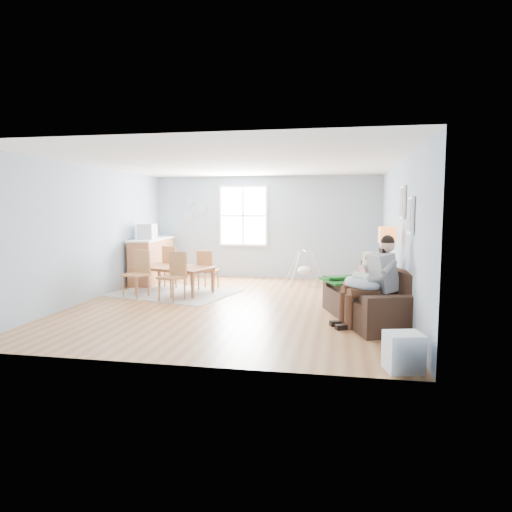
% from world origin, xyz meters
% --- Properties ---
extents(room, '(8.40, 9.40, 3.90)m').
position_xyz_m(room, '(0.00, 0.00, 2.42)').
color(room, '#965A35').
extents(window, '(1.32, 0.08, 1.62)m').
position_xyz_m(window, '(-0.60, 3.46, 1.65)').
color(window, white).
rests_on(window, room).
extents(pictures, '(0.05, 1.34, 0.74)m').
position_xyz_m(pictures, '(2.97, -1.05, 1.85)').
color(pictures, white).
rests_on(pictures, room).
extents(wall_plates, '(0.67, 0.02, 0.66)m').
position_xyz_m(wall_plates, '(-2.00, 3.47, 1.83)').
color(wall_plates, '#A1B7C1').
rests_on(wall_plates, room).
extents(sofa, '(1.58, 2.37, 0.88)m').
position_xyz_m(sofa, '(2.51, -0.86, 0.31)').
color(sofa, black).
rests_on(sofa, room).
extents(green_throw, '(1.24, 1.14, 0.04)m').
position_xyz_m(green_throw, '(2.20, -0.20, 0.56)').
color(green_throw, '#135619').
rests_on(green_throw, sofa).
extents(beige_pillow, '(0.35, 0.54, 0.53)m').
position_xyz_m(beige_pillow, '(2.54, -0.24, 0.80)').
color(beige_pillow, beige).
rests_on(beige_pillow, sofa).
extents(father, '(1.08, 0.77, 1.44)m').
position_xyz_m(father, '(2.48, -1.20, 0.77)').
color(father, gray).
rests_on(father, sofa).
extents(nursing_pillow, '(0.75, 0.74, 0.23)m').
position_xyz_m(nursing_pillow, '(2.32, -1.25, 0.68)').
color(nursing_pillow, '#A7BED1').
rests_on(nursing_pillow, father).
extents(infant, '(0.32, 0.38, 0.15)m').
position_xyz_m(infant, '(2.30, -1.22, 0.78)').
color(infant, silver).
rests_on(infant, nursing_pillow).
extents(toddler, '(0.58, 0.40, 0.86)m').
position_xyz_m(toddler, '(2.37, -0.69, 0.74)').
color(toddler, silver).
rests_on(toddler, sofa).
extents(floor_lamp, '(0.31, 0.31, 1.54)m').
position_xyz_m(floor_lamp, '(2.77, -0.34, 1.27)').
color(floor_lamp, black).
rests_on(floor_lamp, room).
extents(storage_cube, '(0.47, 0.44, 0.44)m').
position_xyz_m(storage_cube, '(2.69, -3.20, 0.22)').
color(storage_cube, white).
rests_on(storage_cube, room).
extents(rug, '(2.92, 2.49, 0.01)m').
position_xyz_m(rug, '(-1.60, 0.87, 0.01)').
color(rug, gray).
rests_on(rug, room).
extents(dining_table, '(1.87, 1.39, 0.59)m').
position_xyz_m(dining_table, '(-1.60, 0.87, 0.29)').
color(dining_table, brown).
rests_on(dining_table, rug).
extents(chair_sw, '(0.55, 0.55, 0.98)m').
position_xyz_m(chair_sw, '(-2.19, 0.39, 0.56)').
color(chair_sw, olive).
rests_on(chair_sw, rug).
extents(chair_se, '(0.56, 0.56, 0.98)m').
position_xyz_m(chair_se, '(-1.31, 0.16, 0.56)').
color(chair_se, olive).
rests_on(chair_se, rug).
extents(chair_nw, '(0.57, 0.57, 0.97)m').
position_xyz_m(chair_nw, '(-1.89, 1.58, 0.56)').
color(chair_nw, olive).
rests_on(chair_nw, rug).
extents(chair_ne, '(0.47, 0.47, 0.90)m').
position_xyz_m(chair_ne, '(-1.00, 1.36, 0.51)').
color(chair_ne, olive).
rests_on(chair_ne, rug).
extents(counter, '(0.71, 2.00, 1.10)m').
position_xyz_m(counter, '(-2.70, 2.27, 0.56)').
color(counter, brown).
rests_on(counter, room).
extents(monitor, '(0.40, 0.38, 0.37)m').
position_xyz_m(monitor, '(-2.66, 1.90, 1.29)').
color(monitor, '#B5B5BA').
rests_on(monitor, counter).
extents(baby_swing, '(1.00, 1.01, 0.84)m').
position_xyz_m(baby_swing, '(1.13, 2.43, 0.38)').
color(baby_swing, '#B5B5BA').
rests_on(baby_swing, room).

